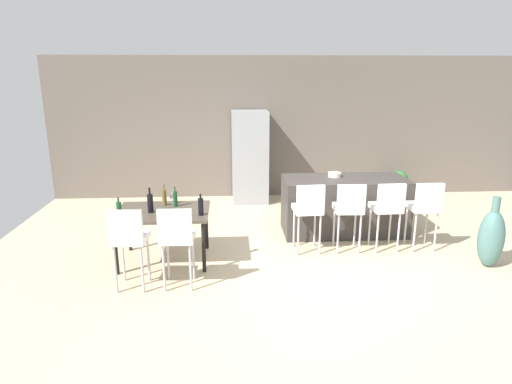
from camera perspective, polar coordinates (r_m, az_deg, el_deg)
name	(u,v)px	position (r m, az deg, el deg)	size (l,w,h in m)	color
ground_plane	(318,248)	(6.77, 8.10, -7.20)	(10.00, 10.00, 0.00)	#C6B28E
back_wall	(292,128)	(9.29, 4.71, 8.36)	(10.00, 0.12, 2.90)	#665B51
kitchen_island	(344,205)	(7.34, 11.40, -1.74)	(1.99, 0.85, 0.92)	#383330
bar_chair_left	(309,207)	(6.36, 6.86, -1.98)	(0.42, 0.42, 1.05)	white
bar_chair_middle	(349,206)	(6.49, 12.04, -1.85)	(0.42, 0.42, 1.05)	white
bar_chair_right	(388,206)	(6.66, 16.77, -1.72)	(0.42, 0.42, 1.05)	white
bar_chair_far	(425,205)	(6.88, 21.16, -1.59)	(0.41, 0.41, 1.05)	white
dining_table	(163,215)	(6.18, -12.04, -2.99)	(1.26, 0.93, 0.74)	#4C4238
dining_chair_near	(129,236)	(5.46, -16.27, -5.49)	(0.42, 0.42, 1.05)	white
dining_chair_far	(177,235)	(5.36, -10.29, -5.49)	(0.41, 0.41, 1.05)	white
wine_bottle_right	(164,197)	(6.36, -11.86, -0.68)	(0.06, 0.06, 0.31)	brown
wine_bottle_inner	(119,209)	(6.01, -17.43, -2.17)	(0.07, 0.07, 0.27)	#194723
wine_bottle_near	(150,203)	(6.08, -13.62, -1.39)	(0.08, 0.08, 0.35)	black
wine_bottle_left	(175,199)	(6.28, -10.48, -0.85)	(0.06, 0.06, 0.29)	#194723
wine_bottle_end	(201,206)	(5.85, -7.21, -1.88)	(0.07, 0.07, 0.29)	black
wine_glass_middle	(172,195)	(6.43, -10.92, -0.41)	(0.07, 0.07, 0.17)	silver
refrigerator	(250,157)	(8.86, -0.80, 4.59)	(0.72, 0.68, 1.84)	#939699
fruit_bowl	(335,175)	(7.29, 10.21, 2.25)	(0.21, 0.21, 0.07)	beige
floor_vase	(491,238)	(6.75, 28.31, -5.30)	(0.34, 0.34, 0.99)	#47706B
potted_plant	(398,182)	(9.64, 18.06, 1.22)	(0.39, 0.39, 0.59)	beige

